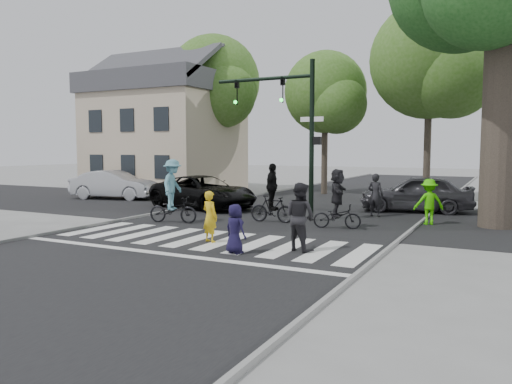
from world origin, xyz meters
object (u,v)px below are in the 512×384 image
pedestrian_child (235,229)px  car_suv (203,192)px  cyclist_left (173,195)px  car_grey (416,193)px  cyclist_mid (272,198)px  car_silver (114,185)px  traffic_signal (291,117)px  pedestrian_woman (210,217)px  pedestrian_adult (300,217)px  cyclist_right (337,202)px

pedestrian_child → car_suv: car_suv is taller
cyclist_left → car_grey: (7.36, 7.34, -0.21)m
cyclist_mid → car_silver: 11.79m
traffic_signal → pedestrian_woman: bearing=-91.9°
pedestrian_adult → car_suv: size_ratio=0.34×
traffic_signal → pedestrian_woman: size_ratio=4.00×
cyclist_left → cyclist_mid: size_ratio=1.07×
car_silver → pedestrian_child: bearing=-138.3°
pedestrian_child → pedestrian_adult: bearing=-125.0°
car_suv → pedestrian_adult: bearing=-118.1°
pedestrian_woman → car_suv: (-4.69, 6.82, -0.01)m
cyclist_right → car_grey: 6.09m
pedestrian_child → cyclist_mid: size_ratio=0.59×
pedestrian_child → cyclist_right: 5.22m
cyclist_left → car_silver: 9.74m
car_grey → cyclist_mid: bearing=-47.1°
pedestrian_child → pedestrian_woman: bearing=-20.4°
car_grey → pedestrian_adult: bearing=-18.2°
car_silver → car_suv: bearing=-113.8°
car_silver → cyclist_right: bearing=-118.9°
pedestrian_adult → car_grey: (1.36, 9.86, -0.12)m
pedestrian_woman → pedestrian_child: size_ratio=1.16×
cyclist_right → cyclist_mid: bearing=173.8°
pedestrian_child → car_grey: 11.30m
cyclist_right → car_silver: 14.33m
pedestrian_adult → car_suv: bearing=-22.7°
cyclist_right → car_grey: (1.62, 5.87, -0.11)m
pedestrian_child → car_suv: bearing=-36.3°
pedestrian_woman → car_silver: size_ratio=0.32×
pedestrian_woman → cyclist_left: bearing=-22.1°
cyclist_right → pedestrian_woman: bearing=-121.8°
cyclist_right → car_grey: size_ratio=0.44×
traffic_signal → cyclist_right: bearing=-31.4°
pedestrian_woman → cyclist_mid: bearing=-72.7°
car_grey → pedestrian_child: bearing=-24.2°
car_grey → traffic_signal: bearing=-51.9°
cyclist_mid → cyclist_right: 2.58m
traffic_signal → cyclist_left: 5.33m
car_suv → car_silver: (-6.53, 1.32, 0.03)m
cyclist_left → car_suv: bearing=109.0°
pedestrian_woman → cyclist_right: 4.78m
pedestrian_woman → cyclist_left: cyclist_left is taller
cyclist_left → cyclist_right: 5.93m
cyclist_right → car_suv: size_ratio=0.38×
pedestrian_child → car_suv: 9.96m
pedestrian_woman → pedestrian_adult: 2.78m
traffic_signal → car_suv: traffic_signal is taller
traffic_signal → pedestrian_adult: bearing=-64.4°
pedestrian_child → car_silver: bearing=-20.2°
cyclist_left → car_grey: 10.40m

